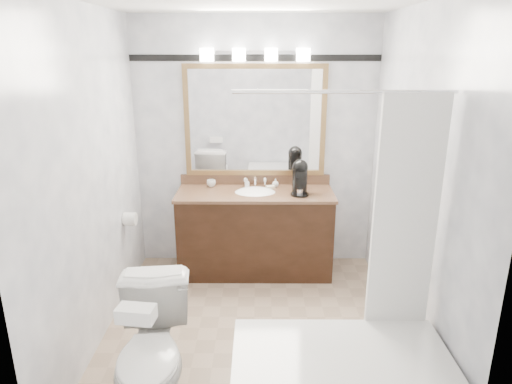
# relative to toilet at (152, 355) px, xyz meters

# --- Properties ---
(room) EXTENTS (2.42, 2.62, 2.52)m
(room) POSITION_rel_toilet_xyz_m (0.62, 0.87, 0.85)
(room) COLOR #9F856B
(room) RESTS_ON ground
(vanity) EXTENTS (1.53, 0.58, 0.97)m
(vanity) POSITION_rel_toilet_xyz_m (0.62, 1.89, 0.04)
(vanity) COLOR black
(vanity) RESTS_ON ground
(mirror) EXTENTS (1.40, 0.04, 1.10)m
(mirror) POSITION_rel_toilet_xyz_m (0.62, 2.16, 1.10)
(mirror) COLOR olive
(mirror) RESTS_ON room
(vanity_light_bar) EXTENTS (1.02, 0.14, 0.12)m
(vanity_light_bar) POSITION_rel_toilet_xyz_m (0.62, 2.10, 1.73)
(vanity_light_bar) COLOR silver
(vanity_light_bar) RESTS_ON room
(accent_stripe) EXTENTS (2.40, 0.01, 0.06)m
(accent_stripe) POSITION_rel_toilet_xyz_m (0.62, 2.17, 1.70)
(accent_stripe) COLOR black
(accent_stripe) RESTS_ON room
(bathtub) EXTENTS (1.30, 0.75, 1.96)m
(bathtub) POSITION_rel_toilet_xyz_m (1.17, -0.03, -0.12)
(bathtub) COLOR white
(bathtub) RESTS_ON ground
(tp_roll) EXTENTS (0.11, 0.12, 0.12)m
(tp_roll) POSITION_rel_toilet_xyz_m (-0.52, 1.54, 0.30)
(tp_roll) COLOR white
(tp_roll) RESTS_ON room
(toilet) EXTENTS (0.53, 0.84, 0.81)m
(toilet) POSITION_rel_toilet_xyz_m (0.00, 0.00, 0.00)
(toilet) COLOR white
(toilet) RESTS_ON ground
(tissue_box) EXTENTS (0.21, 0.13, 0.08)m
(tissue_box) POSITION_rel_toilet_xyz_m (0.00, -0.25, 0.44)
(tissue_box) COLOR white
(tissue_box) RESTS_ON toilet
(coffee_maker) EXTENTS (0.17, 0.22, 0.33)m
(coffee_maker) POSITION_rel_toilet_xyz_m (1.04, 1.84, 0.62)
(coffee_maker) COLOR black
(coffee_maker) RESTS_ON vanity
(cup_left) EXTENTS (0.10, 0.10, 0.07)m
(cup_left) POSITION_rel_toilet_xyz_m (0.17, 2.07, 0.48)
(cup_left) COLOR white
(cup_left) RESTS_ON vanity
(soap_bottle_a) EXTENTS (0.05, 0.05, 0.09)m
(soap_bottle_a) POSITION_rel_toilet_xyz_m (0.54, 2.03, 0.49)
(soap_bottle_a) COLOR white
(soap_bottle_a) RESTS_ON vanity
(soap_bottle_b) EXTENTS (0.08, 0.08, 0.08)m
(soap_bottle_b) POSITION_rel_toilet_xyz_m (0.82, 2.06, 0.49)
(soap_bottle_b) COLOR white
(soap_bottle_b) RESTS_ON vanity
(soap_bar) EXTENTS (0.10, 0.08, 0.03)m
(soap_bar) POSITION_rel_toilet_xyz_m (0.77, 2.01, 0.46)
(soap_bar) COLOR beige
(soap_bar) RESTS_ON vanity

